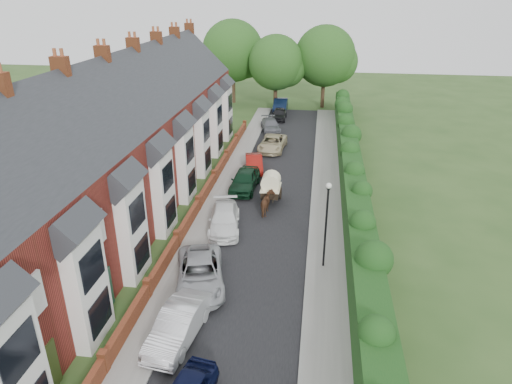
% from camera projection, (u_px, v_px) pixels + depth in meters
% --- Properties ---
extents(ground, '(140.00, 140.00, 0.00)m').
position_uv_depth(ground, '(253.00, 307.00, 22.48)').
color(ground, '#2D4C1E').
rests_on(ground, ground).
extents(road, '(6.00, 58.00, 0.02)m').
position_uv_depth(road, '(268.00, 208.00, 32.48)').
color(road, black).
rests_on(road, ground).
extents(pavement_hedge_side, '(2.20, 58.00, 0.12)m').
position_uv_depth(pavement_hedge_side, '(327.00, 211.00, 31.93)').
color(pavement_hedge_side, gray).
rests_on(pavement_hedge_side, ground).
extents(pavement_house_side, '(1.70, 58.00, 0.12)m').
position_uv_depth(pavement_house_side, '(216.00, 204.00, 32.95)').
color(pavement_house_side, gray).
rests_on(pavement_house_side, ground).
extents(kerb_hedge_side, '(0.18, 58.00, 0.13)m').
position_uv_depth(kerb_hedge_side, '(312.00, 210.00, 32.06)').
color(kerb_hedge_side, gray).
rests_on(kerb_hedge_side, ground).
extents(kerb_house_side, '(0.18, 58.00, 0.13)m').
position_uv_depth(kerb_house_side, '(227.00, 205.00, 32.84)').
color(kerb_house_side, gray).
rests_on(kerb_house_side, ground).
extents(hedge, '(2.10, 58.00, 2.85)m').
position_uv_depth(hedge, '(355.00, 193.00, 31.07)').
color(hedge, '#133E15').
rests_on(hedge, ground).
extents(terrace_row, '(9.05, 40.50, 11.50)m').
position_uv_depth(terrace_row, '(117.00, 147.00, 31.05)').
color(terrace_row, maroon).
rests_on(terrace_row, ground).
extents(garden_wall_row, '(0.35, 40.35, 1.10)m').
position_uv_depth(garden_wall_row, '(198.00, 205.00, 32.01)').
color(garden_wall_row, brown).
rests_on(garden_wall_row, ground).
extents(lamppost, '(0.32, 0.32, 5.16)m').
position_uv_depth(lamppost, '(327.00, 215.00, 24.31)').
color(lamppost, black).
rests_on(lamppost, ground).
extents(tree_far_left, '(7.14, 6.80, 9.29)m').
position_uv_depth(tree_far_left, '(279.00, 64.00, 56.68)').
color(tree_far_left, '#332316').
rests_on(tree_far_left, ground).
extents(tree_far_right, '(7.98, 7.60, 10.31)m').
position_uv_depth(tree_far_right, '(328.00, 58.00, 57.47)').
color(tree_far_right, '#332316').
rests_on(tree_far_right, ground).
extents(tree_far_back, '(8.40, 8.00, 10.82)m').
position_uv_depth(tree_far_back, '(236.00, 52.00, 59.78)').
color(tree_far_back, '#332316').
rests_on(tree_far_back, ground).
extents(car_silver_a, '(2.17, 4.68, 1.49)m').
position_uv_depth(car_silver_a, '(178.00, 325.00, 20.17)').
color(car_silver_a, silver).
rests_on(car_silver_a, ground).
extents(car_silver_b, '(3.68, 5.68, 1.46)m').
position_uv_depth(car_silver_b, '(200.00, 273.00, 23.83)').
color(car_silver_b, '#A9ABB0').
rests_on(car_silver_b, ground).
extents(car_white, '(2.69, 5.02, 1.38)m').
position_uv_depth(car_white, '(224.00, 219.00, 29.47)').
color(car_white, white).
rests_on(car_white, ground).
extents(car_green, '(2.08, 4.74, 1.59)m').
position_uv_depth(car_green, '(245.00, 180.00, 35.22)').
color(car_green, black).
rests_on(car_green, ground).
extents(car_red, '(2.12, 4.18, 1.32)m').
position_uv_depth(car_red, '(254.00, 163.00, 38.98)').
color(car_red, maroon).
rests_on(car_red, ground).
extents(car_beige, '(2.64, 5.09, 1.37)m').
position_uv_depth(car_beige, '(273.00, 143.00, 43.90)').
color(car_beige, '#C4B58E').
rests_on(car_beige, ground).
extents(car_grey, '(2.86, 4.78, 1.30)m').
position_uv_depth(car_grey, '(271.00, 125.00, 49.71)').
color(car_grey, slate).
rests_on(car_grey, ground).
extents(car_black, '(1.61, 3.98, 1.35)m').
position_uv_depth(car_black, '(279.00, 114.00, 54.07)').
color(car_black, black).
rests_on(car_black, ground).
extents(horse, '(0.91, 1.89, 1.58)m').
position_uv_depth(horse, '(268.00, 204.00, 31.38)').
color(horse, '#54321E').
rests_on(horse, ground).
extents(horse_cart, '(1.44, 3.17, 2.29)m').
position_uv_depth(horse_cart, '(271.00, 185.00, 32.98)').
color(horse_cart, black).
rests_on(horse_cart, ground).
extents(car_extra_far, '(1.75, 4.82, 1.58)m').
position_uv_depth(car_extra_far, '(281.00, 105.00, 57.60)').
color(car_extra_far, black).
rests_on(car_extra_far, ground).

